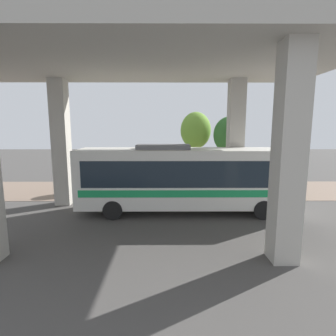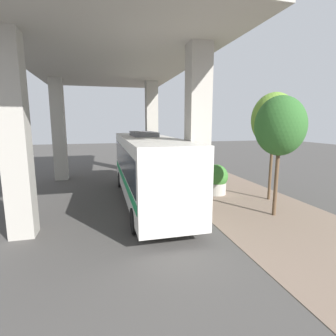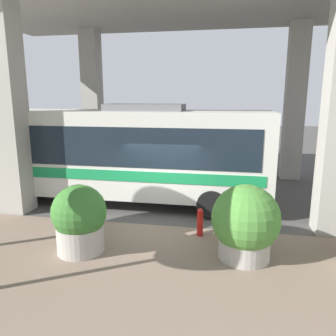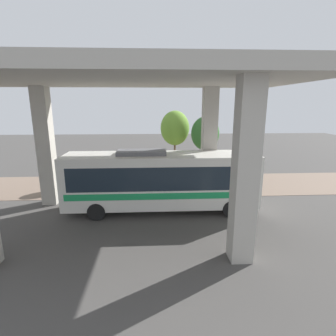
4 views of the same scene
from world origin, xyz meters
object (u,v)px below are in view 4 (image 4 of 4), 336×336
at_px(bus, 161,179).
at_px(planter_front, 154,177).
at_px(planter_middle, 97,179).
at_px(fire_hydrant, 112,191).
at_px(planter_back, 60,181).
at_px(street_tree_far, 175,128).
at_px(street_tree_near, 205,134).

distance_m(bus, planter_front, 4.41).
distance_m(bus, planter_middle, 6.14).
bearing_deg(planter_front, planter_middle, -84.51).
bearing_deg(planter_front, fire_hydrant, -62.23).
bearing_deg(planter_middle, planter_front, 95.49).
bearing_deg(fire_hydrant, planter_middle, -133.85).
relative_size(fire_hydrant, planter_back, 0.51).
bearing_deg(fire_hydrant, planter_back, -107.41).
distance_m(fire_hydrant, street_tree_far, 7.41).
relative_size(planter_back, street_tree_far, 0.28).
height_order(planter_back, street_tree_near, street_tree_near).
distance_m(planter_front, street_tree_near, 5.30).
bearing_deg(planter_front, planter_back, -87.41).
bearing_deg(planter_middle, planter_back, -91.80).
bearing_deg(street_tree_far, planter_middle, -64.70).
bearing_deg(fire_hydrant, street_tree_far, 129.97).
bearing_deg(street_tree_far, fire_hydrant, -50.03).
relative_size(bus, planter_front, 6.27).
bearing_deg(planter_back, street_tree_near, 97.29).
distance_m(planter_front, planter_middle, 4.23).
xyz_separation_m(fire_hydrant, planter_middle, (-1.17, -1.22, 0.51)).
xyz_separation_m(planter_back, street_tree_far, (-2.75, 8.79, 3.60)).
bearing_deg(street_tree_near, planter_front, -74.88).
relative_size(planter_middle, street_tree_near, 0.35).
height_order(planter_middle, street_tree_far, street_tree_far).
bearing_deg(bus, fire_hydrant, -127.76).
height_order(planter_front, planter_back, planter_front).
bearing_deg(planter_middle, fire_hydrant, 46.15).
bearing_deg(planter_back, fire_hydrant, 72.59).
bearing_deg(fire_hydrant, street_tree_near, 110.75).
distance_m(planter_middle, street_tree_near, 9.00).
distance_m(street_tree_near, street_tree_far, 2.66).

